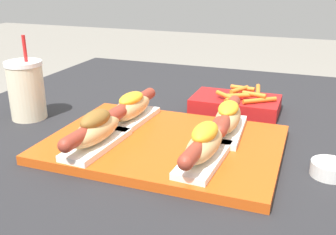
% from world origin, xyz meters
% --- Properties ---
extents(serving_tray, '(0.45, 0.33, 0.02)m').
position_xyz_m(serving_tray, '(-0.02, -0.14, 0.70)').
color(serving_tray, '#CC4C14').
rests_on(serving_tray, patio_table).
extents(hot_dog_0, '(0.07, 0.21, 0.07)m').
position_xyz_m(hot_dog_0, '(-0.13, -0.22, 0.74)').
color(hot_dog_0, white).
rests_on(hot_dog_0, serving_tray).
extents(hot_dog_1, '(0.07, 0.21, 0.07)m').
position_xyz_m(hot_dog_1, '(0.08, -0.21, 0.74)').
color(hot_dog_1, white).
rests_on(hot_dog_1, serving_tray).
extents(hot_dog_2, '(0.07, 0.21, 0.07)m').
position_xyz_m(hot_dog_2, '(-0.12, -0.08, 0.74)').
color(hot_dog_2, white).
rests_on(hot_dog_2, serving_tray).
extents(hot_dog_3, '(0.07, 0.21, 0.07)m').
position_xyz_m(hot_dog_3, '(0.09, -0.07, 0.74)').
color(hot_dog_3, white).
rests_on(hot_dog_3, serving_tray).
extents(sauce_bowl, '(0.06, 0.06, 0.03)m').
position_xyz_m(sauce_bowl, '(0.29, -0.15, 0.71)').
color(sauce_bowl, silver).
rests_on(sauce_bowl, patio_table).
extents(drink_cup, '(0.09, 0.09, 0.20)m').
position_xyz_m(drink_cup, '(-0.39, -0.10, 0.76)').
color(drink_cup, beige).
rests_on(drink_cup, patio_table).
extents(fries_basket, '(0.21, 0.13, 0.06)m').
position_xyz_m(fries_basket, '(0.07, 0.13, 0.71)').
color(fries_basket, '#B21919').
rests_on(fries_basket, patio_table).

